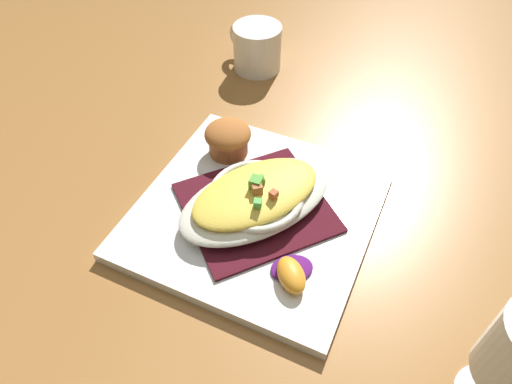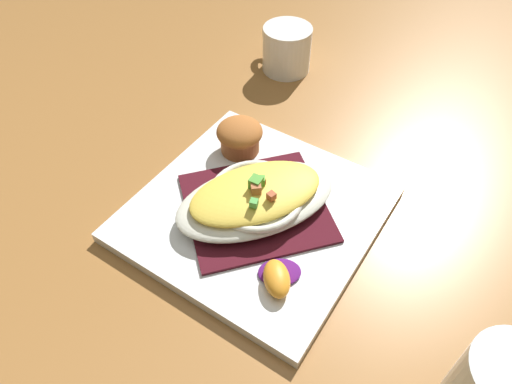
% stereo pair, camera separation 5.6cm
% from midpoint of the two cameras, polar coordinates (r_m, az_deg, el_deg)
% --- Properties ---
extents(ground_plane, '(2.60, 2.60, 0.00)m').
position_cam_midpoint_polar(ground_plane, '(0.59, -2.70, -3.08)').
color(ground_plane, '#996533').
extents(square_plate, '(0.34, 0.34, 0.02)m').
position_cam_midpoint_polar(square_plate, '(0.59, -2.72, -2.61)').
color(square_plate, white).
rests_on(square_plate, ground_plane).
extents(folded_napkin, '(0.22, 0.22, 0.00)m').
position_cam_midpoint_polar(folded_napkin, '(0.58, -2.76, -2.00)').
color(folded_napkin, '#44101A').
rests_on(folded_napkin, square_plate).
extents(gratin_dish, '(0.18, 0.23, 0.05)m').
position_cam_midpoint_polar(gratin_dish, '(0.57, -2.83, -0.72)').
color(gratin_dish, silver).
rests_on(gratin_dish, folded_napkin).
extents(muffin, '(0.06, 0.06, 0.05)m').
position_cam_midpoint_polar(muffin, '(0.64, -5.94, 6.42)').
color(muffin, '#A85E31').
rests_on(muffin, square_plate).
extents(orange_garnish, '(0.06, 0.07, 0.02)m').
position_cam_midpoint_polar(orange_garnish, '(0.52, 1.19, -10.04)').
color(orange_garnish, '#541768').
rests_on(orange_garnish, square_plate).
extents(coffee_mug, '(0.11, 0.08, 0.08)m').
position_cam_midpoint_polar(coffee_mug, '(0.83, -1.92, 16.87)').
color(coffee_mug, white).
rests_on(coffee_mug, ground_plane).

